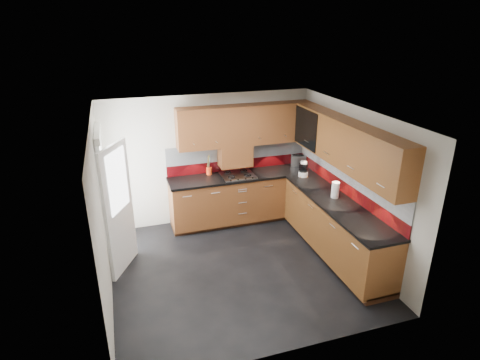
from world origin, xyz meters
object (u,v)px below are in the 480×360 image
object	(u,v)px
gas_hob	(238,175)
toaster	(298,160)
utensil_pot	(209,170)
food_processor	(303,170)

from	to	relation	value
gas_hob	toaster	distance (m)	1.32
utensil_pot	food_processor	size ratio (longest dim) A/B	1.31
utensil_pot	food_processor	distance (m)	1.73
gas_hob	toaster	bearing A→B (deg)	8.00
gas_hob	toaster	world-z (taller)	toaster
gas_hob	food_processor	world-z (taller)	food_processor
toaster	food_processor	xyz separation A→B (m)	(-0.18, -0.57, 0.03)
toaster	food_processor	distance (m)	0.60
utensil_pot	toaster	size ratio (longest dim) A/B	1.15
gas_hob	toaster	xyz separation A→B (m)	(1.30, 0.18, 0.08)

